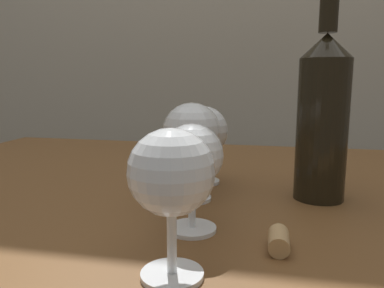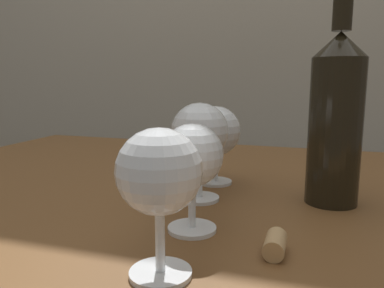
{
  "view_description": "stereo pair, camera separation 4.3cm",
  "coord_description": "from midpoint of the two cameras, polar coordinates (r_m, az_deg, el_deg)",
  "views": [
    {
      "loc": [
        0.09,
        -0.6,
        0.93
      ],
      "look_at": [
        0.01,
        -0.18,
        0.86
      ],
      "focal_mm": 35.44,
      "sensor_mm": 36.0,
      "label": 1
    },
    {
      "loc": [
        0.13,
        -0.59,
        0.93
      ],
      "look_at": [
        0.01,
        -0.18,
        0.86
      ],
      "focal_mm": 35.44,
      "sensor_mm": 36.0,
      "label": 2
    }
  ],
  "objects": [
    {
      "name": "dining_table",
      "position": [
        0.67,
        1.02,
        -14.59
      ],
      "size": [
        1.29,
        0.83,
        0.75
      ],
      "color": "brown",
      "rests_on": "ground_plane"
    },
    {
      "name": "wine_glass_pinot",
      "position": [
        0.44,
        -2.84,
        -2.29
      ],
      "size": [
        0.07,
        0.07,
        0.13
      ],
      "color": "white",
      "rests_on": "dining_table"
    },
    {
      "name": "wine_bottle",
      "position": [
        0.58,
        17.09,
        4.26
      ],
      "size": [
        0.07,
        0.07,
        0.31
      ],
      "color": "black",
      "rests_on": "dining_table"
    },
    {
      "name": "wine_glass_cabernet",
      "position": [
        0.33,
        -6.9,
        -4.85
      ],
      "size": [
        0.08,
        0.08,
        0.14
      ],
      "color": "white",
      "rests_on": "dining_table"
    },
    {
      "name": "cork",
      "position": [
        0.41,
        9.95,
        -14.19
      ],
      "size": [
        0.02,
        0.04,
        0.02
      ],
      "primitive_type": "cylinder",
      "rotation": [
        1.57,
        0.0,
        0.0
      ],
      "color": "tan",
      "rests_on": "dining_table"
    },
    {
      "name": "wine_glass_port",
      "position": [
        0.64,
        -0.22,
        1.72
      ],
      "size": [
        0.08,
        0.08,
        0.13
      ],
      "color": "white",
      "rests_on": "dining_table"
    },
    {
      "name": "wine_glass_amber",
      "position": [
        0.55,
        -2.34,
        1.52
      ],
      "size": [
        0.08,
        0.08,
        0.14
      ],
      "color": "white",
      "rests_on": "dining_table"
    }
  ]
}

